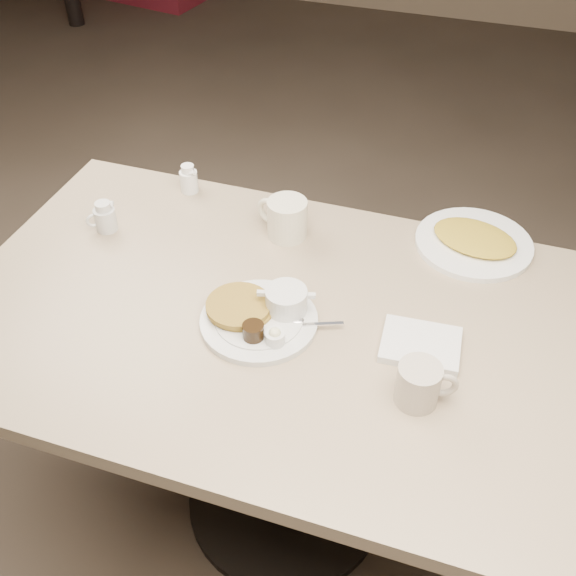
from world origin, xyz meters
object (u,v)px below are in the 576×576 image
(diner_table, at_px, (285,369))
(creamer_left, at_px, (105,217))
(coffee_mug_near, at_px, (420,384))
(main_plate, at_px, (261,313))
(coffee_mug_far, at_px, (286,218))
(hash_plate, at_px, (474,241))
(creamer_right, at_px, (189,179))

(diner_table, relative_size, creamer_left, 18.75)
(coffee_mug_near, bearing_deg, creamer_left, 160.70)
(main_plate, relative_size, coffee_mug_far, 2.20)
(hash_plate, bearing_deg, diner_table, -132.78)
(coffee_mug_near, relative_size, hash_plate, 0.36)
(coffee_mug_near, distance_m, coffee_mug_far, 0.59)
(creamer_left, bearing_deg, coffee_mug_near, -19.30)
(creamer_right, xyz_separation_m, hash_plate, (0.77, -0.00, -0.02))
(coffee_mug_near, xyz_separation_m, creamer_right, (-0.73, 0.53, -0.01))
(diner_table, height_order, hash_plate, hash_plate)
(diner_table, relative_size, coffee_mug_near, 11.59)
(creamer_left, bearing_deg, diner_table, -16.92)
(coffee_mug_far, relative_size, creamer_right, 1.91)
(main_plate, xyz_separation_m, creamer_right, (-0.36, 0.42, 0.01))
(main_plate, xyz_separation_m, coffee_mug_far, (-0.05, 0.31, 0.03))
(diner_table, distance_m, main_plate, 0.20)
(diner_table, bearing_deg, creamer_left, 163.08)
(creamer_right, bearing_deg, coffee_mug_far, -18.31)
(diner_table, relative_size, main_plate, 4.47)
(hash_plate, bearing_deg, coffee_mug_far, -167.24)
(main_plate, xyz_separation_m, hash_plate, (0.41, 0.42, -0.01))
(hash_plate, bearing_deg, coffee_mug_near, -94.75)
(coffee_mug_near, relative_size, creamer_right, 1.62)
(main_plate, distance_m, coffee_mug_near, 0.38)
(creamer_right, bearing_deg, hash_plate, -0.04)
(diner_table, relative_size, creamer_right, 18.75)
(hash_plate, bearing_deg, creamer_right, 179.96)
(creamer_left, relative_size, hash_plate, 0.22)
(diner_table, height_order, coffee_mug_far, coffee_mug_far)
(diner_table, relative_size, coffee_mug_far, 9.84)
(coffee_mug_far, distance_m, creamer_left, 0.46)
(coffee_mug_far, height_order, creamer_left, coffee_mug_far)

